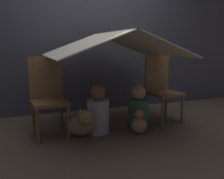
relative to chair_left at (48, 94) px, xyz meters
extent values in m
plane|color=brown|center=(0.79, -0.14, -0.50)|extent=(8.80, 8.80, 0.00)
cube|color=#3D3D47|center=(0.79, 0.95, 0.75)|extent=(7.00, 0.05, 2.50)
cylinder|color=brown|center=(-0.15, -0.27, -0.30)|extent=(0.04, 0.04, 0.39)
cylinder|color=brown|center=(0.19, -0.24, -0.30)|extent=(0.04, 0.04, 0.39)
cylinder|color=brown|center=(-0.18, 0.08, -0.30)|extent=(0.04, 0.04, 0.39)
cylinder|color=brown|center=(0.17, 0.10, -0.30)|extent=(0.04, 0.04, 0.39)
cube|color=brown|center=(0.01, -0.08, -0.09)|extent=(0.43, 0.43, 0.04)
cube|color=brown|center=(-0.01, 0.10, 0.18)|extent=(0.40, 0.06, 0.51)
cylinder|color=brown|center=(1.42, -0.28, -0.30)|extent=(0.04, 0.04, 0.39)
cylinder|color=brown|center=(1.77, -0.23, -0.30)|extent=(0.04, 0.04, 0.39)
cylinder|color=brown|center=(1.38, 0.07, -0.30)|extent=(0.04, 0.04, 0.39)
cylinder|color=brown|center=(1.72, 0.11, -0.30)|extent=(0.04, 0.04, 0.39)
cube|color=brown|center=(1.57, -0.08, -0.09)|extent=(0.45, 0.45, 0.04)
cube|color=brown|center=(1.55, 0.10, 0.18)|extent=(0.40, 0.08, 0.51)
cube|color=silver|center=(0.40, -0.08, 0.59)|extent=(0.79, 1.46, 0.30)
cube|color=silver|center=(1.18, -0.08, 0.59)|extent=(0.79, 1.46, 0.30)
cube|color=silver|center=(0.79, -0.08, 0.73)|extent=(0.04, 1.46, 0.01)
cylinder|color=#B2B2B7|center=(0.57, -0.17, -0.29)|extent=(0.27, 0.27, 0.41)
sphere|color=brown|center=(0.57, -0.17, 0.01)|extent=(0.19, 0.19, 0.19)
cylinder|color=#38664C|center=(1.13, -0.16, -0.31)|extent=(0.27, 0.27, 0.38)
sphere|color=tan|center=(1.13, -0.16, -0.03)|extent=(0.19, 0.19, 0.19)
ellipsoid|color=#9E7F56|center=(0.36, -0.21, -0.35)|extent=(0.38, 0.21, 0.29)
sphere|color=#9E7F56|center=(0.36, -0.36, -0.23)|extent=(0.18, 0.18, 0.18)
ellipsoid|color=#9E7F56|center=(0.36, -0.44, -0.25)|extent=(0.07, 0.09, 0.06)
cone|color=#9E7F56|center=(0.31, -0.36, -0.16)|extent=(0.06, 0.06, 0.08)
cone|color=#9E7F56|center=(0.42, -0.36, -0.16)|extent=(0.06, 0.06, 0.08)
sphere|color=tan|center=(1.03, -0.38, -0.40)|extent=(0.19, 0.19, 0.19)
sphere|color=tan|center=(1.03, -0.38, -0.25)|extent=(0.12, 0.12, 0.12)
camera|label=1|loc=(-0.30, -3.01, 0.58)|focal=40.00mm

